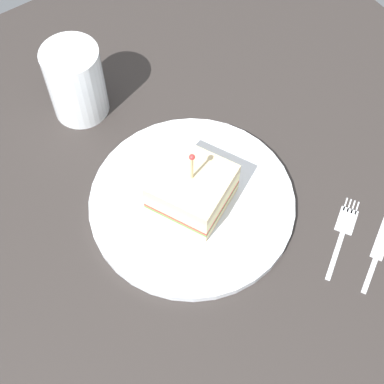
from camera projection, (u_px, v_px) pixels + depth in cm
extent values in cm
cube|color=#2D2826|center=(192.00, 208.00, 73.31)|extent=(91.56, 91.56, 2.00)
cylinder|color=white|center=(192.00, 202.00, 71.97)|extent=(25.90, 25.90, 1.13)
cube|color=beige|center=(191.00, 198.00, 70.93)|extent=(11.52, 11.51, 1.27)
cube|color=#478438|center=(191.00, 194.00, 70.22)|extent=(11.52, 11.51, 0.40)
cube|color=red|center=(191.00, 192.00, 69.83)|extent=(11.52, 11.51, 0.50)
cube|color=#EFE093|center=(191.00, 187.00, 68.80)|extent=(11.52, 11.51, 1.91)
cube|color=beige|center=(191.00, 180.00, 67.43)|extent=(11.52, 11.51, 1.27)
cylinder|color=tan|center=(191.00, 169.00, 65.35)|extent=(0.30, 0.30, 4.86)
sphere|color=red|center=(191.00, 157.00, 63.26)|extent=(0.70, 0.70, 0.70)
cylinder|color=#B74C33|center=(77.00, 86.00, 76.60)|extent=(6.72, 6.72, 9.05)
cylinder|color=white|center=(76.00, 82.00, 75.86)|extent=(7.64, 7.64, 10.78)
cube|color=silver|center=(335.00, 255.00, 68.65)|extent=(4.15, 6.06, 0.35)
cube|color=silver|center=(347.00, 220.00, 71.10)|extent=(3.79, 4.22, 0.35)
cube|color=silver|center=(357.00, 208.00, 71.99)|extent=(1.22, 1.78, 0.35)
cube|color=silver|center=(353.00, 207.00, 72.09)|extent=(1.22, 1.78, 0.35)
cube|color=silver|center=(349.00, 205.00, 72.19)|extent=(1.22, 1.78, 0.35)
cube|color=silver|center=(345.00, 204.00, 72.29)|extent=(1.22, 1.78, 0.35)
cube|color=silver|center=(372.00, 269.00, 67.72)|extent=(3.72, 6.03, 0.35)
cube|color=silver|center=(384.00, 235.00, 70.06)|extent=(4.71, 6.85, 0.24)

